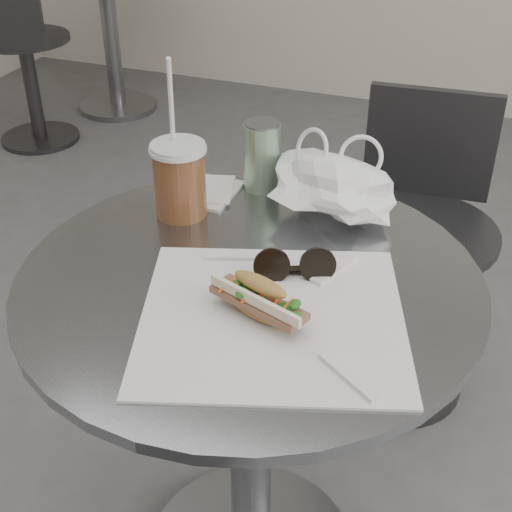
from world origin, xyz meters
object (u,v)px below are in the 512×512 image
(bg_table, at_px, (109,19))
(sunglasses, at_px, (295,267))
(chair_far, at_px, (409,269))
(cafe_table, at_px, (250,398))
(iced_coffee, at_px, (180,178))
(drink_can, at_px, (262,156))
(banh_mi, at_px, (259,299))
(bg_chair, at_px, (26,72))

(bg_table, distance_m, sunglasses, 2.77)
(sunglasses, bearing_deg, chair_far, 58.62)
(cafe_table, bearing_deg, sunglasses, 11.33)
(chair_far, xyz_separation_m, iced_coffee, (-0.37, -0.55, 0.46))
(bg_table, bearing_deg, sunglasses, -52.59)
(iced_coffee, xyz_separation_m, drink_can, (0.10, 0.15, -0.00))
(cafe_table, distance_m, iced_coffee, 0.42)
(drink_can, bearing_deg, chair_far, 56.78)
(banh_mi, bearing_deg, sunglasses, 101.09)
(bg_chair, height_order, banh_mi, banh_mi)
(bg_table, height_order, chair_far, chair_far)
(bg_table, relative_size, iced_coffee, 2.48)
(chair_far, height_order, sunglasses, sunglasses)
(sunglasses, bearing_deg, iced_coffee, 130.99)
(iced_coffee, relative_size, drink_can, 2.18)
(chair_far, bearing_deg, cafe_table, 72.45)
(cafe_table, height_order, chair_far, chair_far)
(chair_far, bearing_deg, bg_chair, -30.53)
(bg_chair, xyz_separation_m, banh_mi, (1.79, -1.77, 0.43))
(bg_chair, bearing_deg, drink_can, -59.66)
(sunglasses, bearing_deg, bg_table, 104.68)
(cafe_table, xyz_separation_m, sunglasses, (0.07, 0.01, 0.30))
(chair_far, xyz_separation_m, drink_can, (-0.26, -0.40, 0.45))
(chair_far, distance_m, sunglasses, 0.80)
(cafe_table, distance_m, banh_mi, 0.33)
(bg_chair, distance_m, sunglasses, 2.49)
(cafe_table, bearing_deg, banh_mi, -61.27)
(bg_table, bearing_deg, iced_coffee, -55.57)
(cafe_table, bearing_deg, chair_far, 75.86)
(cafe_table, distance_m, bg_table, 2.72)
(cafe_table, distance_m, bg_chair, 2.41)
(chair_far, xyz_separation_m, banh_mi, (-0.12, -0.80, 0.42))
(cafe_table, relative_size, sunglasses, 5.87)
(cafe_table, height_order, bg_table, same)
(bg_table, height_order, drink_can, drink_can)
(iced_coffee, bearing_deg, chair_far, 56.45)
(chair_far, distance_m, banh_mi, 0.91)
(cafe_table, bearing_deg, bg_chair, 135.98)
(banh_mi, relative_size, sunglasses, 1.59)
(chair_far, relative_size, banh_mi, 3.83)
(drink_can, bearing_deg, bg_table, 128.43)
(chair_far, relative_size, bg_chair, 1.02)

